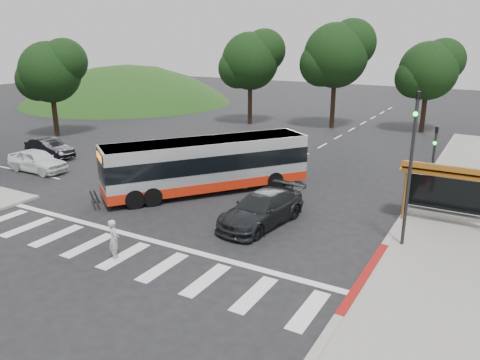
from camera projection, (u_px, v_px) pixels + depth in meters
The scene contains 18 objects.
ground at pixel (195, 216), 23.09m from camera, with size 140.00×140.00×0.00m, color black.
sidewalk_east at pixel (455, 205), 24.50m from camera, with size 4.00×40.00×0.12m, color gray.
curb_east at pixel (415, 198), 25.44m from camera, with size 0.30×40.00×0.15m, color #9E9991.
curb_east_red at pixel (365, 277), 17.14m from camera, with size 0.32×6.00×0.15m, color maroon.
hillside_nw at pixel (128, 102), 63.17m from camera, with size 44.00×44.00×10.00m, color #194014.
crosswalk_ladder at pixel (124, 256), 18.94m from camera, with size 18.00×2.60×0.01m, color silver.
bus_shelter at pixel (450, 176), 21.51m from camera, with size 4.20×1.60×2.86m.
traffic_signal_ne_tall at pixel (411, 158), 18.64m from camera, with size 0.18×0.37×6.50m.
traffic_signal_ne_short at pixel (434, 155), 24.86m from camera, with size 0.18×0.37×4.00m.
tree_north_a at pixel (337, 54), 43.61m from camera, with size 6.60×6.15×10.17m.
tree_north_b at pixel (429, 70), 41.84m from camera, with size 5.72×5.33×8.43m.
tree_north_c at pixel (251, 60), 45.93m from camera, with size 6.16×5.74×9.30m.
tree_west_a at pixel (51, 71), 40.19m from camera, with size 5.72×5.33×8.43m.
transit_bus at pixel (207, 166), 26.44m from camera, with size 2.52×11.61×3.00m, color #B3B6B8, non-canonical shape.
pedestrian at pixel (114, 240), 18.44m from camera, with size 0.61×0.40×1.67m, color silver.
dark_sedan at pixel (262, 209), 21.93m from camera, with size 2.13×5.24×1.52m, color black.
west_car_white at pixel (37, 161), 30.56m from camera, with size 1.74×4.33×1.48m, color white.
west_car_black at pixel (49, 148), 34.19m from camera, with size 1.49×4.29×1.41m, color black.
Camera 1 is at (12.63, -17.60, 8.50)m, focal length 35.00 mm.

